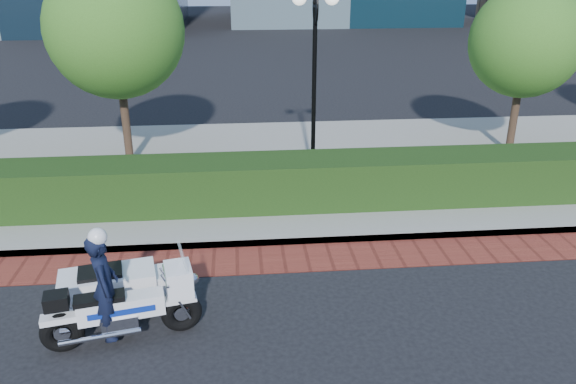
{
  "coord_description": "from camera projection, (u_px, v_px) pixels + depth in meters",
  "views": [
    {
      "loc": [
        -0.73,
        -7.26,
        4.96
      ],
      "look_at": [
        0.14,
        2.2,
        1.0
      ],
      "focal_mm": 35.0,
      "sensor_mm": 36.0,
      "label": 1
    }
  ],
  "objects": [
    {
      "name": "brick_strip",
      "position": [
        284.0,
        259.0,
        10.02
      ],
      "size": [
        60.0,
        1.0,
        0.01
      ],
      "primitive_type": "cube",
      "color": "maroon",
      "rests_on": "ground"
    },
    {
      "name": "police_motorcycle",
      "position": [
        114.0,
        292.0,
        7.92
      ],
      "size": [
        2.18,
        1.57,
        1.77
      ],
      "rotation": [
        0.0,
        0.0,
        0.2
      ],
      "color": "black",
      "rests_on": "ground"
    },
    {
      "name": "hedge_main",
      "position": [
        275.0,
        182.0,
        11.71
      ],
      "size": [
        18.0,
        1.2,
        1.0
      ],
      "primitive_type": "cube",
      "color": "black",
      "rests_on": "sidewalk"
    },
    {
      "name": "lamppost",
      "position": [
        315.0,
        57.0,
        12.37
      ],
      "size": [
        1.02,
        0.7,
        4.21
      ],
      "color": "black",
      "rests_on": "sidewalk"
    },
    {
      "name": "ground",
      "position": [
        292.0,
        307.0,
        8.65
      ],
      "size": [
        120.0,
        120.0,
        0.0
      ],
      "primitive_type": "plane",
      "color": "black",
      "rests_on": "ground"
    },
    {
      "name": "sidewalk",
      "position": [
        269.0,
        168.0,
        14.13
      ],
      "size": [
        60.0,
        8.0,
        0.15
      ],
      "primitive_type": "cube",
      "color": "gray",
      "rests_on": "ground"
    },
    {
      "name": "tree_b",
      "position": [
        115.0,
        30.0,
        13.01
      ],
      "size": [
        3.2,
        3.2,
        4.89
      ],
      "color": "#332319",
      "rests_on": "sidewalk"
    },
    {
      "name": "tree_c",
      "position": [
        526.0,
        42.0,
        14.0
      ],
      "size": [
        2.8,
        2.8,
        4.3
      ],
      "color": "#332319",
      "rests_on": "sidewalk"
    }
  ]
}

